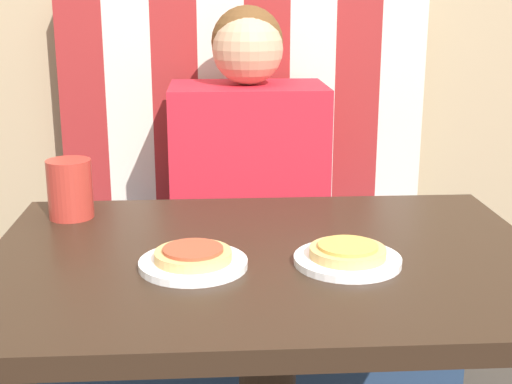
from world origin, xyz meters
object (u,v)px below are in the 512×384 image
(drinking_cup, at_px, (70,189))
(plate_left, at_px, (193,264))
(pizza_right, at_px, (348,251))
(plate_right, at_px, (347,260))
(person, at_px, (248,144))
(pizza_left, at_px, (193,254))

(drinking_cup, bearing_deg, plate_left, -49.09)
(pizza_right, relative_size, drinking_cup, 1.08)
(plate_right, bearing_deg, plate_left, 180.00)
(person, relative_size, drinking_cup, 5.37)
(pizza_left, xyz_separation_m, pizza_right, (0.25, 0.00, 0.00))
(person, distance_m, pizza_left, 0.71)
(pizza_left, relative_size, drinking_cup, 1.08)
(plate_right, xyz_separation_m, pizza_left, (-0.25, -0.00, 0.02))
(person, relative_size, plate_left, 3.54)
(pizza_left, bearing_deg, person, 80.02)
(pizza_left, relative_size, pizza_right, 1.00)
(pizza_left, bearing_deg, drinking_cup, 130.91)
(plate_left, relative_size, plate_right, 1.00)
(person, xyz_separation_m, plate_left, (-0.12, -0.70, -0.05))
(person, xyz_separation_m, pizza_left, (-0.12, -0.70, -0.03))
(plate_right, relative_size, pizza_right, 1.41)
(plate_left, bearing_deg, person, 80.02)
(plate_left, bearing_deg, pizza_right, -0.00)
(plate_left, relative_size, pizza_left, 1.41)
(plate_left, distance_m, drinking_cup, 0.37)
(pizza_left, bearing_deg, plate_left, 45.00)
(plate_right, relative_size, pizza_left, 1.41)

